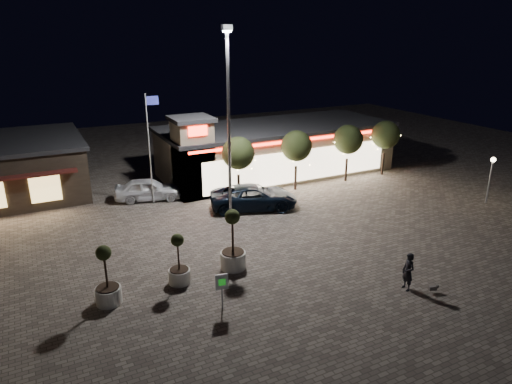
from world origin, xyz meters
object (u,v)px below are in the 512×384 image
pickup_truck (254,197)px  pedestrian (408,272)px  white_sedan (148,189)px  valet_sign (222,285)px  planter_left (107,286)px  planter_mid (179,268)px

pickup_truck → pedestrian: size_ratio=3.22×
white_sedan → valet_sign: bearing=-167.1°
pickup_truck → planter_left: planter_left is taller
pickup_truck → valet_sign: bearing=165.1°
planter_mid → valet_sign: bearing=-72.0°
pickup_truck → valet_sign: valet_sign is taller
pickup_truck → valet_sign: (-6.93, -10.63, 0.39)m
white_sedan → planter_mid: size_ratio=1.82×
planter_mid → valet_sign: 3.30m
pickup_truck → white_sedan: size_ratio=1.26×
pedestrian → valet_sign: (-8.72, 2.51, 0.29)m
pickup_truck → white_sedan: (-6.25, 5.18, -0.03)m
planter_left → pickup_truck: bearing=34.2°
pedestrian → planter_left: 14.28m
pedestrian → planter_mid: size_ratio=0.72×
pickup_truck → planter_mid: planter_mid is taller
white_sedan → valet_sign: (-0.68, -15.81, 0.42)m
pedestrian → planter_mid: bearing=-114.4°
pickup_truck → planter_mid: bearing=151.6°
planter_left → valet_sign: planter_left is taller
pickup_truck → white_sedan: 8.12m
planter_mid → pickup_truck: bearing=43.4°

